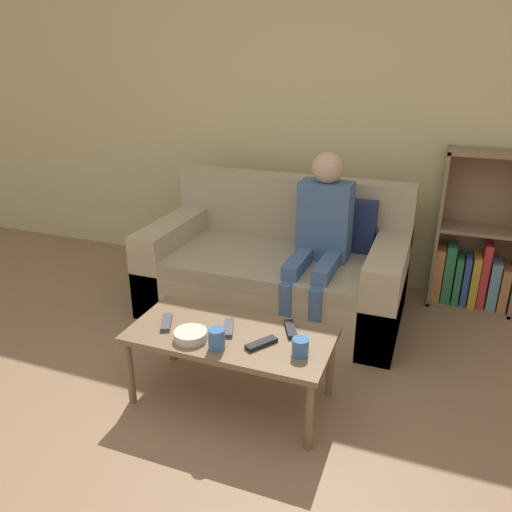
{
  "coord_description": "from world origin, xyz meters",
  "views": [
    {
      "loc": [
        0.94,
        -1.25,
        1.73
      ],
      "look_at": [
        -0.02,
        1.3,
        0.62
      ],
      "focal_mm": 35.0,
      "sensor_mm": 36.0,
      "label": 1
    }
  ],
  "objects_px": {
    "coffee_table": "(231,340)",
    "cup_far": "(217,339)",
    "tv_remote_3": "(166,322)",
    "snack_bowl": "(191,335)",
    "bookshelf": "(475,252)",
    "person_adult": "(321,230)",
    "cup_near": "(300,347)",
    "tv_remote_0": "(261,343)",
    "couch": "(277,270)",
    "tv_remote_2": "(228,328)",
    "tv_remote_1": "(291,329)"
  },
  "relations": [
    {
      "from": "couch",
      "to": "snack_bowl",
      "type": "distance_m",
      "value": 1.22
    },
    {
      "from": "bookshelf",
      "to": "tv_remote_0",
      "type": "bearing_deg",
      "value": -120.98
    },
    {
      "from": "tv_remote_3",
      "to": "coffee_table",
      "type": "bearing_deg",
      "value": -18.06
    },
    {
      "from": "tv_remote_0",
      "to": "bookshelf",
      "type": "bearing_deg",
      "value": 92.59
    },
    {
      "from": "tv_remote_2",
      "to": "person_adult",
      "type": "bearing_deg",
      "value": 55.8
    },
    {
      "from": "couch",
      "to": "tv_remote_3",
      "type": "xyz_separation_m",
      "value": [
        -0.24,
        -1.13,
        0.12
      ]
    },
    {
      "from": "bookshelf",
      "to": "cup_near",
      "type": "bearing_deg",
      "value": -115.55
    },
    {
      "from": "cup_near",
      "to": "cup_far",
      "type": "xyz_separation_m",
      "value": [
        -0.39,
        -0.09,
        0.01
      ]
    },
    {
      "from": "couch",
      "to": "coffee_table",
      "type": "height_order",
      "value": "couch"
    },
    {
      "from": "couch",
      "to": "snack_bowl",
      "type": "bearing_deg",
      "value": -92.57
    },
    {
      "from": "tv_remote_2",
      "to": "bookshelf",
      "type": "bearing_deg",
      "value": 32.52
    },
    {
      "from": "person_adult",
      "to": "tv_remote_1",
      "type": "distance_m",
      "value": 0.9
    },
    {
      "from": "person_adult",
      "to": "tv_remote_2",
      "type": "relative_size",
      "value": 6.57
    },
    {
      "from": "tv_remote_1",
      "to": "snack_bowl",
      "type": "distance_m",
      "value": 0.51
    },
    {
      "from": "tv_remote_3",
      "to": "tv_remote_0",
      "type": "bearing_deg",
      "value": -26.3
    },
    {
      "from": "couch",
      "to": "cup_far",
      "type": "height_order",
      "value": "couch"
    },
    {
      "from": "bookshelf",
      "to": "person_adult",
      "type": "xyz_separation_m",
      "value": [
        -0.98,
        -0.65,
        0.25
      ]
    },
    {
      "from": "cup_far",
      "to": "tv_remote_1",
      "type": "bearing_deg",
      "value": 44.5
    },
    {
      "from": "cup_far",
      "to": "tv_remote_2",
      "type": "height_order",
      "value": "cup_far"
    },
    {
      "from": "cup_near",
      "to": "cup_far",
      "type": "height_order",
      "value": "cup_far"
    },
    {
      "from": "coffee_table",
      "to": "cup_far",
      "type": "relative_size",
      "value": 9.93
    },
    {
      "from": "bookshelf",
      "to": "cup_near",
      "type": "distance_m",
      "value": 1.89
    },
    {
      "from": "cup_far",
      "to": "tv_remote_3",
      "type": "height_order",
      "value": "cup_far"
    },
    {
      "from": "coffee_table",
      "to": "tv_remote_3",
      "type": "bearing_deg",
      "value": -173.47
    },
    {
      "from": "person_adult",
      "to": "tv_remote_2",
      "type": "xyz_separation_m",
      "value": [
        -0.24,
        -0.96,
        -0.25
      ]
    },
    {
      "from": "bookshelf",
      "to": "coffee_table",
      "type": "xyz_separation_m",
      "value": [
        -1.2,
        -1.63,
        -0.05
      ]
    },
    {
      "from": "bookshelf",
      "to": "person_adult",
      "type": "bearing_deg",
      "value": -146.7
    },
    {
      "from": "coffee_table",
      "to": "tv_remote_0",
      "type": "relative_size",
      "value": 6.22
    },
    {
      "from": "tv_remote_1",
      "to": "tv_remote_2",
      "type": "relative_size",
      "value": 0.99
    },
    {
      "from": "tv_remote_1",
      "to": "snack_bowl",
      "type": "xyz_separation_m",
      "value": [
        -0.45,
        -0.25,
        0.01
      ]
    },
    {
      "from": "snack_bowl",
      "to": "tv_remote_0",
      "type": "bearing_deg",
      "value": 11.38
    },
    {
      "from": "cup_near",
      "to": "tv_remote_3",
      "type": "height_order",
      "value": "cup_near"
    },
    {
      "from": "bookshelf",
      "to": "cup_near",
      "type": "relative_size",
      "value": 13.19
    },
    {
      "from": "person_adult",
      "to": "cup_near",
      "type": "distance_m",
      "value": 1.09
    },
    {
      "from": "cup_near",
      "to": "cup_far",
      "type": "bearing_deg",
      "value": -167.39
    },
    {
      "from": "person_adult",
      "to": "tv_remote_1",
      "type": "relative_size",
      "value": 6.64
    },
    {
      "from": "tv_remote_0",
      "to": "snack_bowl",
      "type": "height_order",
      "value": "snack_bowl"
    },
    {
      "from": "coffee_table",
      "to": "tv_remote_3",
      "type": "xyz_separation_m",
      "value": [
        -0.35,
        -0.04,
        0.05
      ]
    },
    {
      "from": "person_adult",
      "to": "tv_remote_3",
      "type": "xyz_separation_m",
      "value": [
        -0.57,
        -1.03,
        -0.25
      ]
    },
    {
      "from": "bookshelf",
      "to": "coffee_table",
      "type": "bearing_deg",
      "value": -126.39
    },
    {
      "from": "snack_bowl",
      "to": "tv_remote_3",
      "type": "bearing_deg",
      "value": 155.41
    },
    {
      "from": "coffee_table",
      "to": "person_adult",
      "type": "xyz_separation_m",
      "value": [
        0.22,
        0.99,
        0.3
      ]
    },
    {
      "from": "bookshelf",
      "to": "coffee_table",
      "type": "relative_size",
      "value": 1.08
    },
    {
      "from": "cup_near",
      "to": "tv_remote_1",
      "type": "distance_m",
      "value": 0.22
    },
    {
      "from": "couch",
      "to": "tv_remote_1",
      "type": "xyz_separation_m",
      "value": [
        0.39,
        -0.96,
        0.12
      ]
    },
    {
      "from": "coffee_table",
      "to": "tv_remote_2",
      "type": "bearing_deg",
      "value": 132.14
    },
    {
      "from": "couch",
      "to": "person_adult",
      "type": "bearing_deg",
      "value": -17.34
    },
    {
      "from": "tv_remote_3",
      "to": "cup_near",
      "type": "bearing_deg",
      "value": -26.92
    },
    {
      "from": "person_adult",
      "to": "snack_bowl",
      "type": "relative_size",
      "value": 6.89
    },
    {
      "from": "tv_remote_3",
      "to": "snack_bowl",
      "type": "relative_size",
      "value": 1.04
    }
  ]
}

